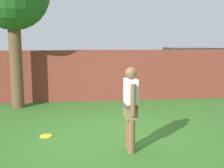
# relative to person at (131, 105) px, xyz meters

# --- Properties ---
(ground_plane) EXTENTS (40.00, 40.00, 0.00)m
(ground_plane) POSITION_rel_person_xyz_m (-0.27, 0.81, -0.90)
(ground_plane) COLOR #336623
(brick_wall) EXTENTS (13.55, 0.50, 1.71)m
(brick_wall) POSITION_rel_person_xyz_m (-1.77, 4.68, -0.04)
(brick_wall) COLOR brown
(brick_wall) RESTS_ON ground
(person) EXTENTS (0.23, 0.54, 1.62)m
(person) POSITION_rel_person_xyz_m (0.00, 0.00, 0.00)
(person) COLOR brown
(person) RESTS_ON ground
(car) EXTENTS (4.31, 2.16, 1.72)m
(car) POSITION_rel_person_xyz_m (3.74, 6.40, -0.04)
(car) COLOR black
(car) RESTS_ON ground
(frisbee_yellow) EXTENTS (0.27, 0.27, 0.02)m
(frisbee_yellow) POSITION_rel_person_xyz_m (-1.71, 1.01, -0.89)
(frisbee_yellow) COLOR yellow
(frisbee_yellow) RESTS_ON ground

